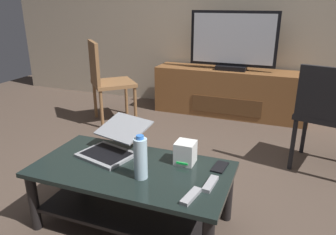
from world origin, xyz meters
TOP-DOWN VIEW (x-y plane):
  - ground_plane at (0.00, 0.00)m, footprint 7.68×7.68m
  - coffee_table at (-0.07, -0.32)m, footprint 1.17×0.60m
  - media_cabinet at (0.09, 1.97)m, footprint 1.81×0.42m
  - television at (0.09, 1.94)m, footprint 0.99×0.20m
  - dining_chair at (1.05, 0.84)m, footprint 0.53×0.53m
  - side_chair at (-1.17, 1.22)m, footprint 0.62×0.62m
  - laptop at (-0.27, -0.18)m, footprint 0.42×0.49m
  - router_box at (0.21, -0.15)m, footprint 0.12×0.12m
  - water_bottle_near at (0.04, -0.40)m, footprint 0.08×0.08m
  - cell_phone at (0.42, -0.14)m, footprint 0.08×0.15m
  - tv_remote at (0.42, -0.35)m, footprint 0.06×0.16m
  - soundbar_remote at (0.36, -0.50)m, footprint 0.07×0.17m

SIDE VIEW (x-z plane):
  - ground_plane at x=0.00m, z-range 0.00..0.00m
  - coffee_table at x=-0.07m, z-range 0.08..0.47m
  - media_cabinet at x=0.09m, z-range 0.00..0.56m
  - cell_phone at x=0.42m, z-range 0.40..0.41m
  - tv_remote at x=0.42m, z-range 0.40..0.42m
  - soundbar_remote at x=0.36m, z-range 0.40..0.42m
  - laptop at x=-0.27m, z-range 0.37..0.55m
  - router_box at x=0.21m, z-range 0.40..0.53m
  - dining_chair at x=1.05m, z-range 0.07..0.95m
  - side_chair at x=-1.17m, z-range 0.05..0.97m
  - water_bottle_near at x=0.04m, z-range 0.39..0.64m
  - television at x=0.09m, z-range 0.55..1.21m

